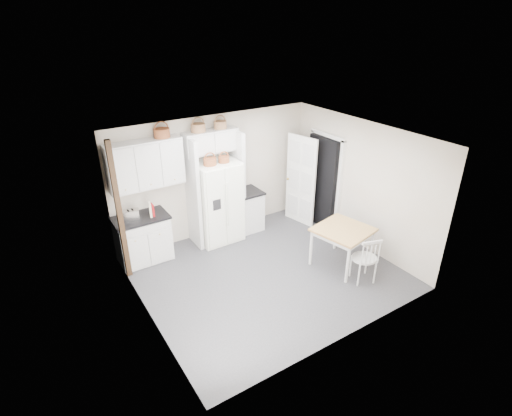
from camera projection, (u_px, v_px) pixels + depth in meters
floor at (267, 273)px, 7.52m from camera, size 4.50×4.50×0.00m
ceiling at (269, 139)px, 6.38m from camera, size 4.50×4.50×0.00m
wall_back at (215, 176)px, 8.46m from camera, size 4.50×0.00×4.50m
wall_left at (141, 248)px, 5.86m from camera, size 0.00×4.00×4.00m
wall_right at (360, 185)px, 8.04m from camera, size 0.00×4.00×4.00m
refrigerator at (217, 202)px, 8.31m from camera, size 0.90×0.72×1.74m
base_cab_left at (143, 239)px, 7.75m from camera, size 0.98×0.62×0.91m
base_cab_right at (248, 210)px, 8.92m from camera, size 0.50×0.60×0.88m
dining_table at (341, 247)px, 7.62m from camera, size 1.12×1.12×0.78m
windsor_chair at (364, 258)px, 7.14m from camera, size 0.56×0.53×0.93m
counter_left at (140, 218)px, 7.55m from camera, size 1.02×0.66×0.04m
counter_right at (248, 192)px, 8.72m from camera, size 0.54×0.64×0.04m
toaster at (131, 215)px, 7.37m from camera, size 0.33×0.25×0.21m
cookbook_red at (152, 210)px, 7.53m from camera, size 0.04×0.16×0.24m
cookbook_cream at (150, 210)px, 7.51m from camera, size 0.08×0.18×0.27m
basket_upper_c at (162, 133)px, 7.29m from camera, size 0.30×0.30×0.17m
basket_bridge_a at (198, 128)px, 7.65m from camera, size 0.28×0.28×0.16m
basket_bridge_b at (220, 125)px, 7.88m from camera, size 0.26×0.26×0.15m
basket_fridge_a at (210, 162)px, 7.74m from camera, size 0.26×0.26×0.14m
basket_fridge_b at (224, 159)px, 7.89m from camera, size 0.23×0.23×0.12m
upper_cabinet at (145, 165)px, 7.35m from camera, size 1.40×0.34×0.90m
bridge_cabinet at (210, 141)px, 7.90m from camera, size 1.12×0.34×0.45m
fridge_panel_left at (193, 194)px, 7.98m from camera, size 0.08×0.60×2.30m
fridge_panel_right at (237, 184)px, 8.48m from camera, size 0.08×0.60×2.30m
trim_post at (119, 213)px, 6.91m from camera, size 0.09×0.09×2.60m
doorway_void at (323, 182)px, 8.87m from camera, size 0.18×0.85×2.05m
door_slab at (301, 181)px, 8.95m from camera, size 0.21×0.79×2.05m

